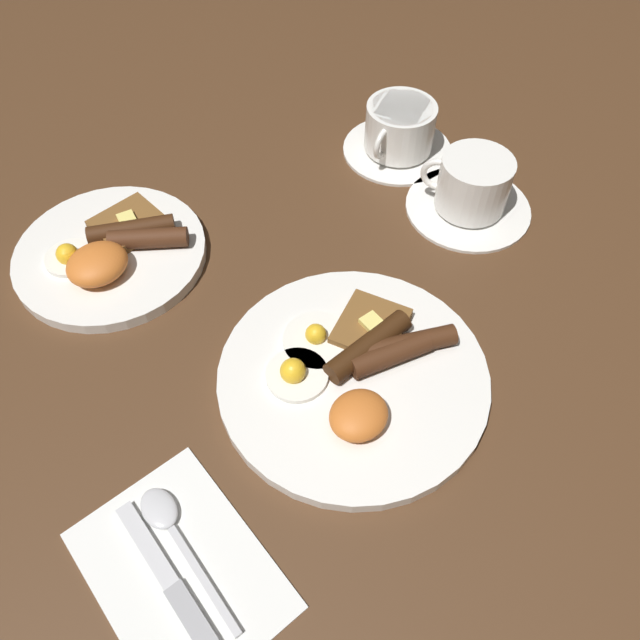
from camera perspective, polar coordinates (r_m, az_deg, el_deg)
The scene contains 8 objects.
ground_plane at distance 0.67m, azimuth 3.01°, elevation -5.59°, with size 3.00×3.00×0.00m, color #4C301C.
breakfast_plate_near at distance 0.66m, azimuth 3.23°, elevation -4.81°, with size 0.28×0.28×0.04m.
breakfast_plate_far at distance 0.80m, azimuth -18.51°, elevation 5.96°, with size 0.23×0.23×0.05m.
teacup_near at distance 0.83m, azimuth 13.69°, elevation 11.53°, with size 0.16×0.16×0.08m.
teacup_far at distance 0.91m, azimuth 7.24°, elevation 16.67°, with size 0.16×0.16×0.07m.
napkin at distance 0.60m, azimuth -12.68°, elevation -21.38°, with size 0.14×0.19×0.01m, color white.
knife at distance 0.59m, azimuth -13.28°, elevation -22.69°, with size 0.03×0.16×0.01m.
spoon at distance 0.61m, azimuth -13.68°, elevation -17.66°, with size 0.03×0.16×0.01m.
Camera 1 is at (-0.26, -0.23, 0.57)m, focal length 35.00 mm.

